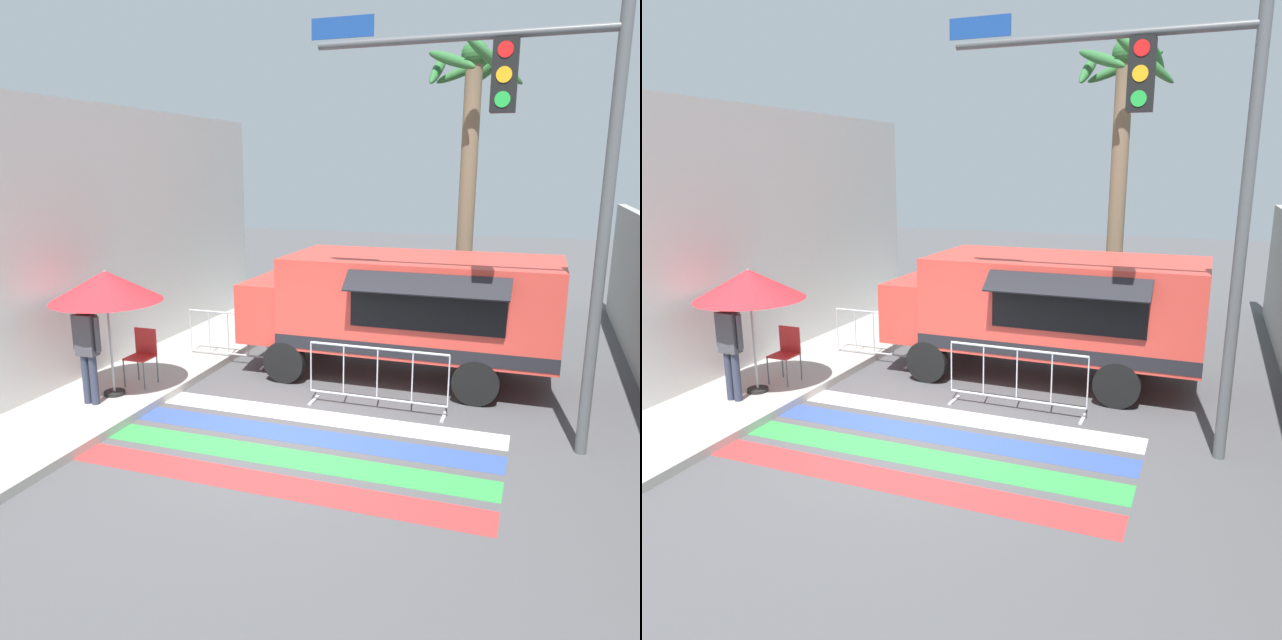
{
  "view_description": "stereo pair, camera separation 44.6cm",
  "coord_description": "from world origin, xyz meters",
  "views": [
    {
      "loc": [
        3.37,
        -7.92,
        3.95
      ],
      "look_at": [
        -0.21,
        2.31,
        1.29
      ],
      "focal_mm": 35.0,
      "sensor_mm": 36.0,
      "label": 1
    },
    {
      "loc": [
        3.79,
        -7.77,
        3.95
      ],
      "look_at": [
        -0.21,
        2.31,
        1.29
      ],
      "focal_mm": 35.0,
      "sensor_mm": 36.0,
      "label": 2
    }
  ],
  "objects": [
    {
      "name": "crosswalk_painted",
      "position": [
        0.0,
        -0.15,
        0.0
      ],
      "size": [
        6.4,
        2.84,
        0.01
      ],
      "color": "red",
      "rests_on": "ground_plane"
    },
    {
      "name": "ground_plane",
      "position": [
        0.0,
        0.0,
        0.0
      ],
      "size": [
        60.0,
        60.0,
        0.0
      ],
      "primitive_type": "plane",
      "color": "#4C4C4F"
    },
    {
      "name": "food_truck",
      "position": [
        0.93,
        3.46,
        1.43
      ],
      "size": [
        5.84,
        2.77,
        2.34
      ],
      "color": "#D13D33",
      "rests_on": "ground_plane"
    },
    {
      "name": "palm_tree",
      "position": [
        1.7,
        7.25,
        4.48
      ],
      "size": [
        2.28,
        2.31,
        6.69
      ],
      "color": "#7A664C",
      "rests_on": "ground_plane"
    },
    {
      "name": "building_left_facade",
      "position": [
        -4.58,
        0.0,
        2.55
      ],
      "size": [
        0.25,
        16.0,
        5.1
      ],
      "color": "silver",
      "rests_on": "ground_plane"
    },
    {
      "name": "sidewalk_left",
      "position": [
        -4.69,
        0.0,
        0.07
      ],
      "size": [
        4.4,
        16.0,
        0.14
      ],
      "color": "#A8A59E",
      "rests_on": "ground_plane"
    },
    {
      "name": "traffic_signal_pole",
      "position": [
        3.39,
        0.99,
        4.11
      ],
      "size": [
        4.12,
        0.29,
        6.12
      ],
      "color": "#515456",
      "rests_on": "ground_plane"
    },
    {
      "name": "folding_chair",
      "position": [
        -3.18,
        1.14,
        0.75
      ],
      "size": [
        0.44,
        0.44,
        1.0
      ],
      "rotation": [
        0.0,
        0.0,
        0.34
      ],
      "color": "#4C4C51",
      "rests_on": "sidewalk_left"
    },
    {
      "name": "vendor_person",
      "position": [
        -3.41,
        -0.01,
        1.16
      ],
      "size": [
        0.53,
        0.23,
        1.78
      ],
      "rotation": [
        0.0,
        0.0,
        0.02
      ],
      "color": "#2D3347",
      "rests_on": "sidewalk_left"
    },
    {
      "name": "barricade_side",
      "position": [
        -2.5,
        3.11,
        0.53
      ],
      "size": [
        1.77,
        0.44,
        1.08
      ],
      "color": "#B7BABF",
      "rests_on": "ground_plane"
    },
    {
      "name": "barricade_front",
      "position": [
        1.03,
        1.64,
        0.54
      ],
      "size": [
        2.36,
        0.44,
        1.08
      ],
      "color": "#B7BABF",
      "rests_on": "ground_plane"
    },
    {
      "name": "patio_umbrella",
      "position": [
        -3.32,
        0.46,
        2.03
      ],
      "size": [
        1.85,
        1.85,
        2.16
      ],
      "color": "black",
      "rests_on": "sidewalk_left"
    }
  ]
}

